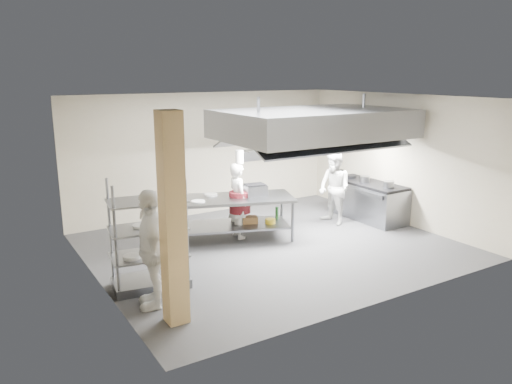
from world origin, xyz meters
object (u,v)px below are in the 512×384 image
chef_plating (151,249)px  griddle (255,190)px  pass_rack (148,234)px  stockpot (365,179)px  chef_head (238,200)px  chef_line (334,188)px  island (233,218)px  cooking_range (367,201)px

chef_plating → griddle: chef_plating is taller
pass_rack → chef_plating: bearing=-98.7°
chef_plating → stockpot: chef_plating is taller
griddle → stockpot: bearing=4.0°
chef_head → chef_line: 2.41m
stockpot → pass_rack: bearing=-169.3°
pass_rack → chef_line: (4.89, 1.15, -0.07)m
pass_rack → stockpot: 5.88m
stockpot → chef_line: bearing=175.9°
chef_head → griddle: (0.34, -0.14, 0.21)m
chef_plating → griddle: size_ratio=3.99×
island → cooking_range: bearing=13.9°
island → chef_plating: size_ratio=1.39×
chef_line → chef_head: bearing=-98.9°
chef_head → chef_plating: 3.45m
island → cooking_range: 3.55m
island → chef_head: (0.15, 0.04, 0.36)m
cooking_range → chef_head: chef_head is taller
chef_plating → cooking_range: bearing=122.4°
pass_rack → griddle: bearing=32.6°
chef_line → chef_plating: (-5.09, -1.84, 0.07)m
cooking_range → griddle: (-3.04, 0.26, 0.60)m
cooking_range → chef_plating: bearing=-163.9°
island → cooking_range: island is taller
griddle → stockpot: (2.94, -0.24, -0.04)m
pass_rack → chef_plating: pass_rack is taller
pass_rack → cooking_range: size_ratio=0.92×
pass_rack → chef_line: size_ratio=1.08×
cooking_range → chef_plating: chef_plating is taller
chef_line → chef_plating: chef_plating is taller
stockpot → chef_plating: bearing=-163.5°
griddle → pass_rack: bearing=-146.3°
chef_plating → island: bearing=146.1°
pass_rack → stockpot: pass_rack is taller
pass_rack → chef_head: 2.90m
pass_rack → stockpot: size_ratio=8.06×
chef_head → chef_line: chef_line is taller
cooking_range → chef_plating: (-6.08, -1.75, 0.49)m
chef_line → chef_plating: size_ratio=0.93×
chef_plating → pass_rack: bearing=-179.9°
island → stockpot: bearing=14.1°
island → chef_head: size_ratio=1.57×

